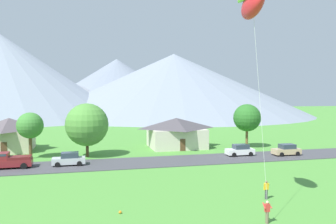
% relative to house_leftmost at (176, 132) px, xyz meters
% --- Properties ---
extents(road_strip, '(160.00, 7.47, 0.08)m').
position_rel_house_leftmost_xyz_m(road_strip, '(-8.61, -11.59, -2.64)').
color(road_strip, '#424247').
rests_on(road_strip, ground).
extents(mountain_far_east_ridge, '(122.81, 122.81, 24.85)m').
position_rel_house_leftmost_xyz_m(mountain_far_east_ridge, '(-46.23, 109.34, 9.74)').
color(mountain_far_east_ridge, '#8E939E').
rests_on(mountain_far_east_ridge, ground).
extents(mountain_central_ridge, '(87.68, 87.68, 27.41)m').
position_rel_house_leftmost_xyz_m(mountain_central_ridge, '(1.15, 121.74, 11.03)').
color(mountain_central_ridge, slate).
rests_on(mountain_central_ridge, ground).
extents(mountain_west_ridge, '(119.01, 119.01, 27.13)m').
position_rel_house_leftmost_xyz_m(mountain_west_ridge, '(23.71, 90.50, 10.88)').
color(mountain_west_ridge, gray).
rests_on(mountain_west_ridge, ground).
extents(house_leftmost, '(9.92, 8.54, 5.18)m').
position_rel_house_leftmost_xyz_m(house_leftmost, '(0.00, 0.00, 0.00)').
color(house_leftmost, beige).
rests_on(house_leftmost, ground).
extents(house_left_center, '(7.64, 8.63, 5.44)m').
position_rel_house_leftmost_xyz_m(house_left_center, '(-27.69, 3.18, 0.14)').
color(house_left_center, beige).
rests_on(house_left_center, ground).
extents(tree_near_left, '(6.37, 6.37, 8.01)m').
position_rel_house_leftmost_xyz_m(tree_near_left, '(-15.27, -5.36, 2.14)').
color(tree_near_left, '#4C3823').
rests_on(tree_near_left, ground).
extents(tree_left_of_center, '(4.75, 4.75, 7.62)m').
position_rel_house_leftmost_xyz_m(tree_left_of_center, '(11.78, -3.41, 2.54)').
color(tree_left_of_center, brown).
rests_on(tree_left_of_center, ground).
extents(tree_center, '(3.78, 3.78, 6.73)m').
position_rel_house_leftmost_xyz_m(tree_center, '(-23.28, -4.73, 2.12)').
color(tree_center, brown).
rests_on(tree_center, ground).
extents(parked_car_silver_west_end, '(4.21, 2.09, 1.68)m').
position_rel_house_leftmost_xyz_m(parked_car_silver_west_end, '(-17.65, -11.16, -1.82)').
color(parked_car_silver_west_end, '#B7BCC1').
rests_on(parked_car_silver_west_end, road_strip).
extents(parked_car_white_mid_west, '(4.21, 2.10, 1.68)m').
position_rel_house_leftmost_xyz_m(parked_car_white_mid_west, '(7.20, -10.21, -1.82)').
color(parked_car_white_mid_west, white).
rests_on(parked_car_white_mid_west, road_strip).
extents(parked_car_tan_mid_east, '(4.21, 2.09, 1.68)m').
position_rel_house_leftmost_xyz_m(parked_car_tan_mid_east, '(14.18, -11.67, -1.82)').
color(parked_car_tan_mid_east, tan).
rests_on(parked_car_tan_mid_east, road_strip).
extents(pickup_truck_maroon_west_side, '(5.25, 2.43, 1.99)m').
position_rel_house_leftmost_xyz_m(pickup_truck_maroon_west_side, '(-24.91, -11.18, -1.62)').
color(pickup_truck_maroon_west_side, maroon).
rests_on(pickup_truck_maroon_west_side, road_strip).
extents(kite_flyer_with_kite, '(2.23, 4.40, 17.56)m').
position_rel_house_leftmost_xyz_m(kite_flyer_with_kite, '(-3.11, -32.98, 13.53)').
color(kite_flyer_with_kite, '#70604C').
rests_on(kite_flyer_with_kite, ground).
extents(watcher_person, '(0.56, 0.24, 1.68)m').
position_rel_house_leftmost_xyz_m(watcher_person, '(0.11, -29.96, -1.81)').
color(watcher_person, '#3D3D42').
rests_on(watcher_person, ground).
extents(soccer_ball, '(0.24, 0.24, 0.24)m').
position_rel_house_leftmost_xyz_m(soccer_ball, '(-12.99, -30.48, -2.56)').
color(soccer_ball, orange).
rests_on(soccer_ball, ground).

